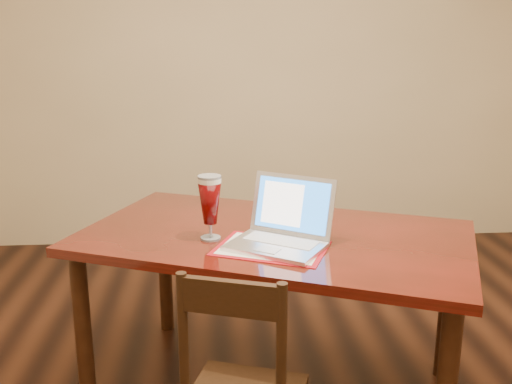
{
  "coord_description": "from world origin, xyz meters",
  "views": [
    {
      "loc": [
        -0.48,
        -1.87,
        1.56
      ],
      "look_at": [
        -0.3,
        0.43,
        0.95
      ],
      "focal_mm": 40.0,
      "sensor_mm": 36.0,
      "label": 1
    }
  ],
  "objects": [
    {
      "name": "dining_table",
      "position": [
        -0.23,
        0.42,
        0.68
      ],
      "size": [
        1.86,
        1.48,
        1.03
      ],
      "rotation": [
        0.0,
        0.0,
        -0.4
      ],
      "color": "#55110B",
      "rests_on": "ground"
    }
  ]
}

